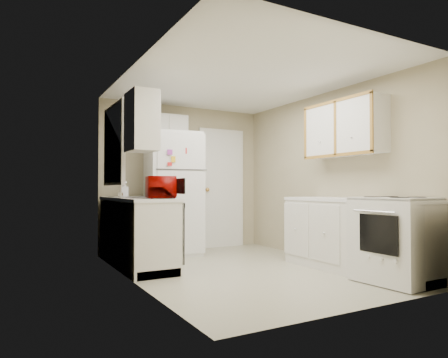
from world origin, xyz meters
TOP-DOWN VIEW (x-y plane):
  - floor at (0.00, 0.00)m, footprint 3.80×3.80m
  - ceiling at (0.00, 0.00)m, footprint 3.80×3.80m
  - wall_left at (-1.40, 0.00)m, footprint 3.80×3.80m
  - wall_right at (1.40, 0.00)m, footprint 3.80×3.80m
  - wall_back at (0.00, 1.90)m, footprint 2.80×2.80m
  - wall_front at (0.00, -1.90)m, footprint 2.80×2.80m
  - left_counter at (-1.10, 0.90)m, footprint 0.60×1.80m
  - dishwasher at (-0.81, 0.30)m, footprint 0.03×0.58m
  - sink at (-1.10, 1.05)m, footprint 0.54×0.74m
  - microwave at (-0.97, 0.33)m, footprint 0.52×0.36m
  - soap_bottle at (-1.15, 1.34)m, footprint 0.11×0.11m
  - window_blinds at (-1.36, 1.05)m, footprint 0.10×0.98m
  - upper_cabinet_left at (-1.25, 0.22)m, footprint 0.30×0.45m
  - refrigerator at (-0.35, 1.53)m, footprint 0.85×0.83m
  - cabinet_over_fridge at (-0.40, 1.75)m, footprint 0.70×0.30m
  - interior_door at (0.70, 1.86)m, footprint 0.86×0.06m
  - right_counter at (1.10, -0.80)m, footprint 0.60×2.00m
  - stove at (1.06, -1.40)m, footprint 0.67×0.81m
  - upper_cabinet_right at (1.25, -0.50)m, footprint 0.30×1.20m

SIDE VIEW (x-z plane):
  - floor at x=0.00m, z-range 0.00..0.00m
  - left_counter at x=-1.10m, z-range 0.00..0.90m
  - right_counter at x=1.10m, z-range 0.00..0.90m
  - stove at x=1.06m, z-range 0.00..0.94m
  - dishwasher at x=-0.81m, z-range 0.13..0.85m
  - sink at x=-1.10m, z-range 0.78..0.94m
  - refrigerator at x=-0.35m, z-range 0.00..1.88m
  - soap_bottle at x=-1.15m, z-range 0.89..1.11m
  - interior_door at x=0.70m, z-range -0.02..2.06m
  - microwave at x=-0.97m, z-range 0.89..1.21m
  - wall_left at x=-1.40m, z-range 1.20..1.20m
  - wall_right at x=1.40m, z-range 1.20..1.20m
  - wall_back at x=0.00m, z-range 1.20..1.20m
  - wall_front at x=0.00m, z-range 1.20..1.20m
  - window_blinds at x=-1.36m, z-range 1.06..2.14m
  - upper_cabinet_left at x=-1.25m, z-range 1.45..2.15m
  - upper_cabinet_right at x=1.25m, z-range 1.45..2.15m
  - cabinet_over_fridge at x=-0.40m, z-range 1.80..2.20m
  - ceiling at x=0.00m, z-range 2.40..2.40m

